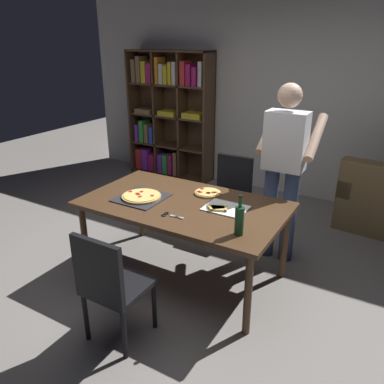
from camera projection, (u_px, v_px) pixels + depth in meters
ground_plane at (184, 274)px, 3.70m from camera, size 12.00×12.00×0.00m
back_wall at (282, 94)px, 5.26m from camera, size 6.40×0.10×2.80m
dining_table at (184, 209)px, 3.45m from camera, size 1.80×1.04×0.75m
chair_near_camera at (110, 283)px, 2.71m from camera, size 0.42×0.42×0.90m
chair_far_side at (230, 191)px, 4.32m from camera, size 0.42×0.42×0.90m
bookshelf at (168, 115)px, 6.05m from camera, size 1.40×0.35×1.95m
person_serving_pizza at (284, 164)px, 3.66m from camera, size 0.55×0.54×1.75m
pepperoni_pizza_on_tray at (141, 197)px, 3.51m from camera, size 0.42×0.42×0.04m
pizza_slices_on_towel at (223, 208)px, 3.29m from camera, size 0.36×0.28×0.03m
wine_bottle at (239, 220)px, 2.83m from camera, size 0.07×0.07×0.32m
kitchen_scissors at (170, 215)px, 3.17m from camera, size 0.19×0.09×0.01m
second_pizza_plain at (208, 193)px, 3.61m from camera, size 0.25×0.25×0.03m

